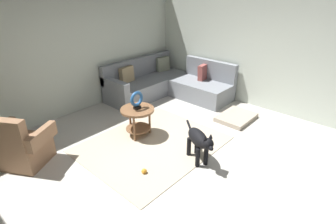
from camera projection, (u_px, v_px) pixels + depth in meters
ground_plane at (177, 167)px, 4.07m from camera, size 6.00×6.00×0.10m
wall_back at (66, 49)px, 5.22m from camera, size 6.00×0.12×2.70m
wall_right at (270, 47)px, 5.42m from camera, size 0.12×6.00×2.70m
area_rug at (152, 144)px, 4.56m from camera, size 2.30×1.90×0.01m
sectional_couch at (167, 84)px, 6.46m from camera, size 2.20×2.25×0.88m
armchair at (22, 146)px, 3.92m from camera, size 0.93×0.99×0.88m
side_table at (138, 115)px, 4.66m from camera, size 0.60×0.60×0.54m
torus_sculpture at (137, 100)px, 4.53m from camera, size 0.28×0.08×0.33m
dog_bed_mat at (236, 117)px, 5.40m from camera, size 0.80×0.60×0.09m
dog at (199, 141)px, 3.97m from camera, size 0.45×0.78×0.63m
dog_toy_ball at (144, 171)px, 3.84m from camera, size 0.08×0.08×0.08m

